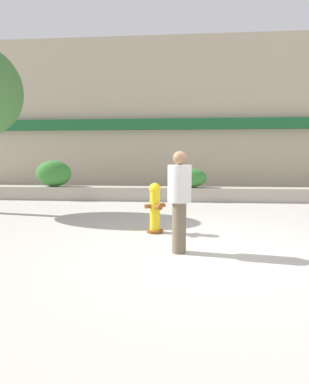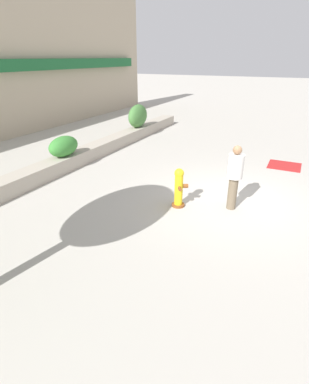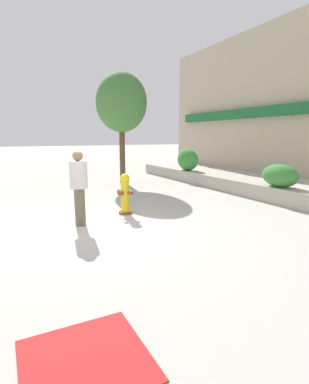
{
  "view_description": "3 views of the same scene",
  "coord_description": "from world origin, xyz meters",
  "px_view_note": "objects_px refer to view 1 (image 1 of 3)",
  "views": [
    {
      "loc": [
        -0.54,
        -5.08,
        1.64
      ],
      "look_at": [
        -1.11,
        2.27,
        0.76
      ],
      "focal_mm": 28.0,
      "sensor_mm": 36.0,
      "label": 1
    },
    {
      "loc": [
        -7.85,
        -1.43,
        3.72
      ],
      "look_at": [
        -1.39,
        1.78,
        0.46
      ],
      "focal_mm": 28.0,
      "sensor_mm": 36.0,
      "label": 2
    },
    {
      "loc": [
        6.28,
        -1.61,
        2.05
      ],
      "look_at": [
        -1.44,
        2.34,
        0.43
      ],
      "focal_mm": 28.0,
      "sensor_mm": 36.0,
      "label": 3
    }
  ],
  "objects_px": {
    "hedge_bush_0": "(54,173)",
    "pedestrian": "(179,196)",
    "fire_hydrant": "(155,207)",
    "hedge_bush_1": "(190,178)"
  },
  "relations": [
    {
      "from": "hedge_bush_0",
      "to": "pedestrian",
      "type": "distance_m",
      "value": 7.71
    },
    {
      "from": "fire_hydrant",
      "to": "pedestrian",
      "type": "relative_size",
      "value": 0.62
    },
    {
      "from": "hedge_bush_0",
      "to": "pedestrian",
      "type": "height_order",
      "value": "pedestrian"
    },
    {
      "from": "hedge_bush_1",
      "to": "pedestrian",
      "type": "height_order",
      "value": "pedestrian"
    },
    {
      "from": "hedge_bush_0",
      "to": "fire_hydrant",
      "type": "height_order",
      "value": "hedge_bush_0"
    },
    {
      "from": "fire_hydrant",
      "to": "pedestrian",
      "type": "bearing_deg",
      "value": -68.77
    },
    {
      "from": "hedge_bush_0",
      "to": "pedestrian",
      "type": "bearing_deg",
      "value": -51.96
    },
    {
      "from": "hedge_bush_1",
      "to": "fire_hydrant",
      "type": "distance_m",
      "value": 4.85
    },
    {
      "from": "hedge_bush_1",
      "to": "pedestrian",
      "type": "bearing_deg",
      "value": -93.83
    },
    {
      "from": "pedestrian",
      "to": "hedge_bush_0",
      "type": "bearing_deg",
      "value": 128.04
    }
  ]
}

